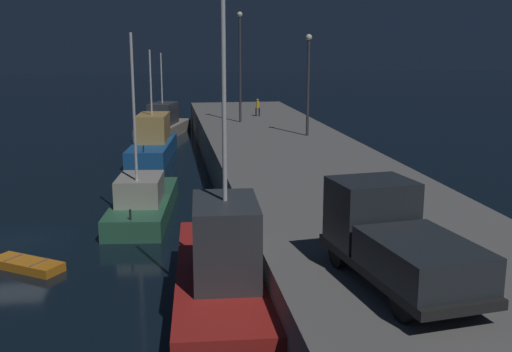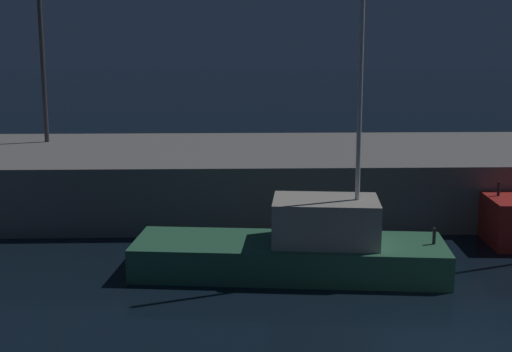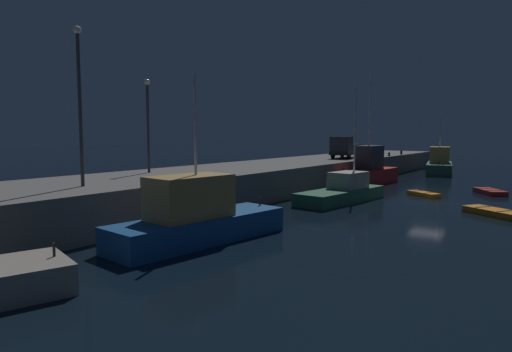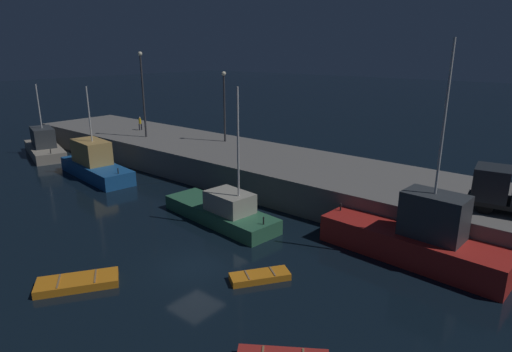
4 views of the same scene
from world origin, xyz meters
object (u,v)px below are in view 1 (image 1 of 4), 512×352
(fishing_trawler_red, at_px, (153,142))
(lamp_post_west, at_px, (240,59))
(utility_truck, at_px, (395,240))
(dockworker, at_px, (258,106))
(fishing_trawler_green, at_px, (225,278))
(fishing_boat_orange, at_px, (143,201))
(fishing_boat_white, at_px, (164,124))
(lamp_post_east, at_px, (308,76))
(dinghy_red_small, at_px, (27,265))

(fishing_trawler_red, distance_m, lamp_post_west, 9.74)
(utility_truck, bearing_deg, dockworker, 176.80)
(fishing_trawler_green, relative_size, utility_truck, 2.01)
(fishing_trawler_red, relative_size, fishing_boat_orange, 1.05)
(fishing_boat_white, xyz_separation_m, dockworker, (6.67, 8.35, 2.29))
(fishing_trawler_red, height_order, lamp_post_west, lamp_post_west)
(fishing_trawler_green, height_order, lamp_post_west, fishing_trawler_green)
(fishing_trawler_red, height_order, fishing_trawler_green, fishing_trawler_green)
(fishing_trawler_red, bearing_deg, lamp_post_east, 59.11)
(lamp_post_east, xyz_separation_m, utility_truck, (26.79, -3.88, -2.93))
(lamp_post_east, height_order, dockworker, lamp_post_east)
(fishing_trawler_red, relative_size, dockworker, 6.58)
(lamp_post_west, distance_m, dockworker, 6.06)
(fishing_trawler_green, xyz_separation_m, dockworker, (-34.78, 6.42, 2.08))
(fishing_trawler_red, relative_size, fishing_boat_white, 1.01)
(lamp_post_west, bearing_deg, fishing_boat_white, -148.97)
(fishing_trawler_green, relative_size, dinghy_red_small, 3.81)
(fishing_boat_white, height_order, utility_truck, fishing_boat_white)
(fishing_boat_orange, xyz_separation_m, fishing_trawler_green, (12.43, 3.09, 0.49))
(fishing_boat_white, distance_m, fishing_trawler_green, 41.50)
(fishing_boat_orange, bearing_deg, fishing_trawler_green, 13.94)
(fishing_trawler_red, bearing_deg, dinghy_red_small, -11.16)
(fishing_boat_white, distance_m, lamp_post_west, 13.88)
(fishing_trawler_green, distance_m, lamp_post_east, 24.78)
(fishing_trawler_green, relative_size, dockworker, 7.87)
(dinghy_red_small, height_order, lamp_post_west, lamp_post_west)
(fishing_trawler_green, height_order, utility_truck, fishing_trawler_green)
(fishing_boat_orange, relative_size, lamp_post_east, 1.38)
(fishing_trawler_red, height_order, lamp_post_east, lamp_post_east)
(fishing_boat_white, relative_size, lamp_post_east, 1.44)
(lamp_post_west, bearing_deg, fishing_trawler_red, -77.29)
(fishing_boat_white, height_order, dinghy_red_small, fishing_boat_white)
(fishing_boat_white, relative_size, dinghy_red_small, 3.14)
(dockworker, bearing_deg, utility_truck, -3.20)
(fishing_boat_white, relative_size, lamp_post_west, 1.14)
(fishing_boat_white, bearing_deg, lamp_post_east, 28.34)
(fishing_trawler_green, distance_m, utility_truck, 6.33)
(fishing_trawler_green, relative_size, lamp_post_east, 1.74)
(fishing_boat_white, xyz_separation_m, fishing_boat_orange, (29.02, -1.15, -0.28))
(fishing_trawler_green, bearing_deg, dinghy_red_small, -125.72)
(fishing_trawler_red, bearing_deg, dockworker, 120.55)
(lamp_post_east, distance_m, dockworker, 12.55)
(fishing_boat_orange, distance_m, fishing_trawler_green, 12.81)
(dinghy_red_small, bearing_deg, fishing_trawler_red, 168.84)
(utility_truck, height_order, dockworker, utility_truck)
(dinghy_red_small, xyz_separation_m, utility_truck, (9.42, 11.78, 3.57))
(fishing_trawler_red, height_order, dockworker, fishing_trawler_red)
(lamp_post_west, xyz_separation_m, dockworker, (-3.82, 2.04, -4.23))
(dinghy_red_small, distance_m, utility_truck, 15.50)
(dinghy_red_small, relative_size, utility_truck, 0.53)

